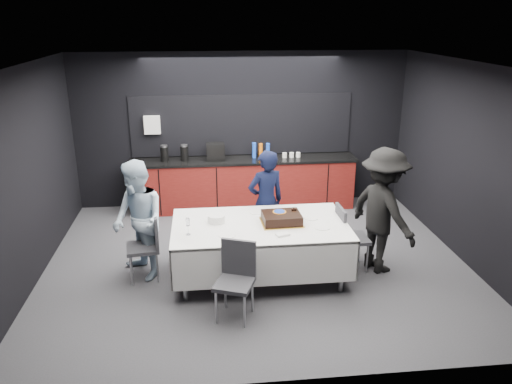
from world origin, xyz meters
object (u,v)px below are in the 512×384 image
(party_table, at_px, (260,233))
(person_right, at_px, (383,211))
(chair_near, at_px, (236,274))
(person_left, at_px, (138,221))
(plate_stack, at_px, (216,218))
(person_center, at_px, (266,202))
(chair_right, at_px, (347,233))
(chair_left, at_px, (148,241))
(cake_assembly, at_px, (282,218))
(champagne_flute, at_px, (188,223))

(party_table, bearing_deg, person_right, 1.51)
(chair_near, bearing_deg, person_left, 138.67)
(party_table, distance_m, person_right, 1.71)
(person_left, height_order, person_right, person_right)
(plate_stack, bearing_deg, person_center, 41.51)
(chair_right, xyz_separation_m, person_center, (-1.05, 0.69, 0.25))
(chair_near, bearing_deg, chair_right, 31.33)
(chair_near, distance_m, person_left, 1.65)
(chair_near, bearing_deg, chair_left, 137.38)
(cake_assembly, height_order, person_center, person_center)
(chair_left, distance_m, chair_right, 2.72)
(champagne_flute, distance_m, chair_right, 2.23)
(champagne_flute, height_order, person_left, person_left)
(champagne_flute, distance_m, person_right, 2.65)
(chair_left, bearing_deg, party_table, -5.33)
(champagne_flute, distance_m, chair_near, 0.94)
(person_right, bearing_deg, chair_right, 59.35)
(party_table, height_order, person_center, person_center)
(plate_stack, xyz_separation_m, chair_near, (0.19, -1.00, -0.30))
(chair_near, relative_size, person_left, 0.57)
(plate_stack, distance_m, person_left, 1.03)
(plate_stack, xyz_separation_m, chair_left, (-0.92, 0.01, -0.30))
(chair_left, height_order, person_right, person_right)
(party_table, xyz_separation_m, chair_near, (-0.38, -0.88, -0.11))
(chair_left, relative_size, person_center, 0.59)
(plate_stack, distance_m, champagne_flute, 0.53)
(chair_near, xyz_separation_m, person_center, (0.56, 1.67, 0.25))
(champagne_flute, bearing_deg, person_center, 42.71)
(chair_near, bearing_deg, champagne_flute, 131.16)
(cake_assembly, height_order, champagne_flute, champagne_flute)
(person_right, bearing_deg, person_left, 63.95)
(champagne_flute, relative_size, chair_left, 0.24)
(chair_near, xyz_separation_m, person_left, (-1.22, 1.07, 0.28))
(person_right, bearing_deg, person_center, 40.29)
(plate_stack, xyz_separation_m, chair_right, (1.80, -0.02, -0.30))
(plate_stack, xyz_separation_m, person_right, (2.26, -0.08, 0.05))
(plate_stack, bearing_deg, chair_left, 179.12)
(party_table, height_order, champagne_flute, champagne_flute)
(champagne_flute, height_order, chair_left, champagne_flute)
(plate_stack, bearing_deg, party_table, -12.30)
(plate_stack, distance_m, chair_near, 1.06)
(party_table, relative_size, cake_assembly, 4.18)
(cake_assembly, xyz_separation_m, plate_stack, (-0.86, 0.12, -0.02))
(plate_stack, height_order, champagne_flute, champagne_flute)
(chair_right, bearing_deg, cake_assembly, -174.03)
(champagne_flute, bearing_deg, plate_stack, 45.02)
(party_table, xyz_separation_m, person_left, (-1.61, 0.19, 0.17))
(cake_assembly, relative_size, chair_right, 0.60)
(chair_right, relative_size, person_right, 0.53)
(person_left, relative_size, person_right, 0.93)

